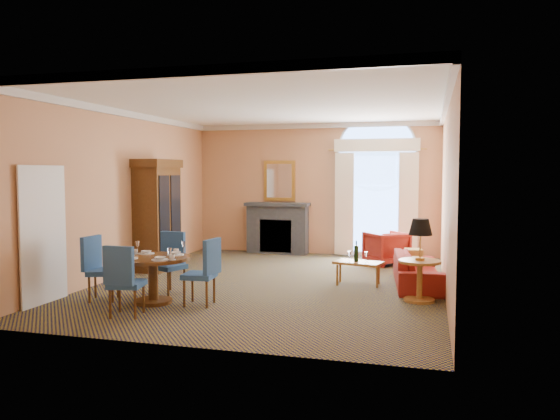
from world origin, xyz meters
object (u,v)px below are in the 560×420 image
(dining_table, at_px, (153,268))
(side_table, at_px, (420,251))
(sofa, at_px, (418,270))
(armoire, at_px, (157,216))
(armchair, at_px, (386,248))
(coffee_table, at_px, (358,262))

(dining_table, xyz_separation_m, side_table, (3.95, 1.20, 0.26))
(sofa, bearing_deg, armoire, 80.24)
(dining_table, relative_size, sofa, 0.58)
(sofa, distance_m, side_table, 1.27)
(armoire, distance_m, sofa, 5.34)
(armchair, bearing_deg, dining_table, 16.60)
(sofa, xyz_separation_m, coffee_table, (-1.04, -0.15, 0.12))
(armoire, height_order, side_table, armoire)
(sofa, bearing_deg, dining_table, 115.23)
(dining_table, bearing_deg, side_table, 16.95)
(sofa, bearing_deg, coffee_table, 92.43)
(coffee_table, distance_m, side_table, 1.53)
(coffee_table, bearing_deg, armchair, 95.11)
(armoire, relative_size, armchair, 2.86)
(sofa, relative_size, coffee_table, 2.15)
(armoire, height_order, sofa, armoire)
(sofa, bearing_deg, armchair, 12.46)
(armoire, bearing_deg, sofa, -3.81)
(armoire, height_order, coffee_table, armoire)
(armoire, distance_m, side_table, 5.54)
(dining_table, height_order, coffee_table, dining_table)
(side_table, bearing_deg, sofa, 92.47)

